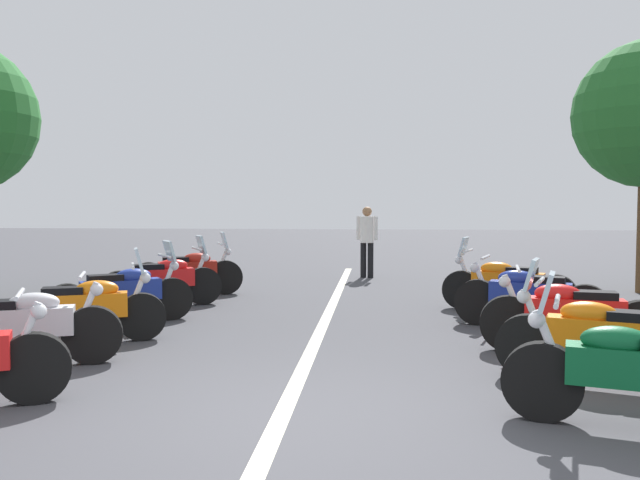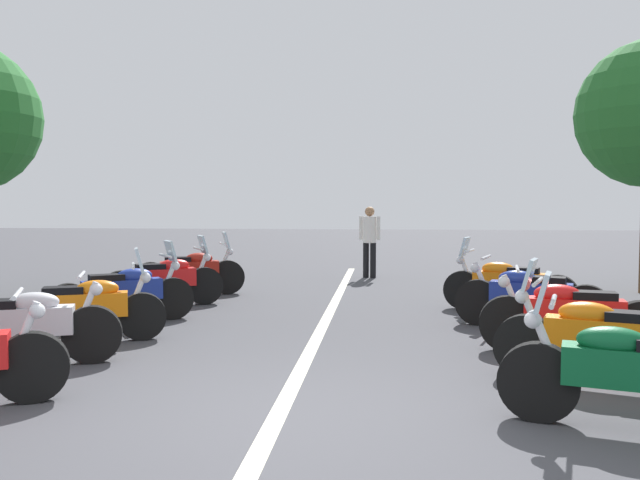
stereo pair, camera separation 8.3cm
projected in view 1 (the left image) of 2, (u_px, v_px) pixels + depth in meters
The scene contains 13 objects.
ground_plane at pixel (278, 424), 5.09m from camera, with size 80.00×80.00×0.00m, color #424247.
lane_centre_stripe at pixel (323, 326), 9.20m from camera, with size 16.50×0.16×0.01m, color beige.
motorcycle_left_row_1 at pixel (18, 326), 6.80m from camera, with size 0.99×2.08×1.00m.
motorcycle_left_row_2 at pixel (85, 307), 8.01m from camera, with size 0.98×1.95×1.20m.
motorcycle_left_row_3 at pixel (123, 292), 9.34m from camera, with size 1.32×1.83×1.21m.
motorcycle_left_row_4 at pixel (164, 280), 10.87m from camera, with size 1.15×1.85×1.22m.
motorcycle_left_row_5 at pixel (189, 271), 12.23m from camera, with size 0.98×2.01×1.22m.
motorcycle_right_row_0 at pixel (637, 372), 4.90m from camera, with size 0.89×2.02×1.21m.
motorcycle_right_row_1 at pixel (605, 338), 6.13m from camera, with size 0.97×2.04×1.21m.
motorcycle_right_row_2 at pixel (572, 315), 7.42m from camera, with size 0.75×2.12×1.01m.
motorcycle_right_row_3 at pixel (528, 296), 8.97m from camera, with size 0.95×2.04×1.01m.
motorcycle_right_row_4 at pixel (506, 283), 10.38m from camera, with size 0.97×2.06×1.21m.
bystander_2 at pixel (367, 236), 15.23m from camera, with size 0.32×0.51×1.70m.
Camera 1 is at (-4.95, -0.79, 1.75)m, focal length 35.84 mm.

